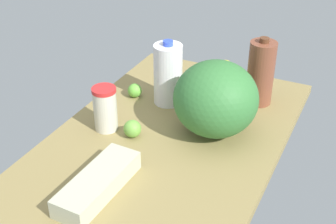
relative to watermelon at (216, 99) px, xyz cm
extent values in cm
cube|color=olive|center=(10.17, -13.27, -14.76)|extent=(120.00, 76.00, 3.00)
ellipsoid|color=#347335|center=(0.00, 0.00, 0.00)|extent=(29.40, 29.40, 26.52)
cube|color=#BABC9D|center=(45.23, -19.23, -10.23)|extent=(31.74, 11.77, 6.06)
cylinder|color=brown|center=(-27.10, 7.98, -0.66)|extent=(10.23, 10.23, 25.19)
cylinder|color=#59331E|center=(-27.10, 7.98, 12.83)|extent=(3.58, 3.58, 1.80)
cylinder|color=white|center=(-11.56, -23.82, -1.24)|extent=(11.01, 11.01, 24.04)
cylinder|color=blue|center=(-11.56, -23.82, 11.68)|extent=(3.85, 3.85, 1.80)
cylinder|color=beige|center=(15.20, -35.36, -5.73)|extent=(8.29, 8.29, 15.06)
cylinder|color=red|center=(15.20, -35.36, 2.51)|extent=(8.54, 8.54, 1.40)
sphere|color=yellow|center=(-42.89, -11.51, -9.67)|extent=(7.18, 7.18, 7.18)
sphere|color=#6BA83F|center=(15.52, -24.44, -10.12)|extent=(6.27, 6.27, 6.27)
sphere|color=#67B73D|center=(-9.48, -37.60, -10.45)|extent=(5.61, 5.61, 5.61)
camera|label=1|loc=(132.14, 45.93, 79.58)|focal=50.00mm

